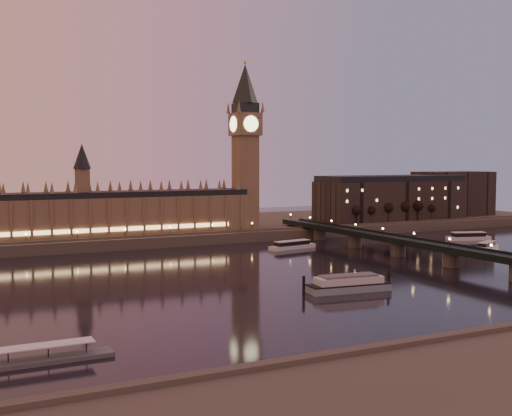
{
  "coord_description": "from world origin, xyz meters",
  "views": [
    {
      "loc": [
        -117.45,
        -239.81,
        48.64
      ],
      "look_at": [
        18.77,
        35.0,
        25.89
      ],
      "focal_mm": 45.0,
      "sensor_mm": 36.0,
      "label": 1
    }
  ],
  "objects_px": {
    "cruise_boat_b": "(468,237)",
    "moored_barge": "(349,284)",
    "pontoon_pier": "(32,359)",
    "cruise_boat_a": "(292,245)"
  },
  "relations": [
    {
      "from": "cruise_boat_b",
      "to": "moored_barge",
      "type": "height_order",
      "value": "moored_barge"
    },
    {
      "from": "moored_barge",
      "to": "pontoon_pier",
      "type": "xyz_separation_m",
      "value": [
        -116.92,
        -37.1,
        -1.73
      ]
    },
    {
      "from": "cruise_boat_a",
      "to": "pontoon_pier",
      "type": "relative_size",
      "value": 0.77
    },
    {
      "from": "cruise_boat_a",
      "to": "moored_barge",
      "type": "distance_m",
      "value": 116.52
    },
    {
      "from": "cruise_boat_a",
      "to": "pontoon_pier",
      "type": "height_order",
      "value": "pontoon_pier"
    },
    {
      "from": "cruise_boat_a",
      "to": "pontoon_pier",
      "type": "xyz_separation_m",
      "value": [
        -155.36,
        -147.1,
        -0.93
      ]
    },
    {
      "from": "cruise_boat_a",
      "to": "moored_barge",
      "type": "xyz_separation_m",
      "value": [
        -38.43,
        -109.99,
        0.8
      ]
    },
    {
      "from": "cruise_boat_b",
      "to": "pontoon_pier",
      "type": "xyz_separation_m",
      "value": [
        -271.33,
        -132.97,
        -1.09
      ]
    },
    {
      "from": "cruise_boat_b",
      "to": "moored_barge",
      "type": "distance_m",
      "value": 181.75
    },
    {
      "from": "cruise_boat_a",
      "to": "cruise_boat_b",
      "type": "bearing_deg",
      "value": -16.82
    }
  ]
}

